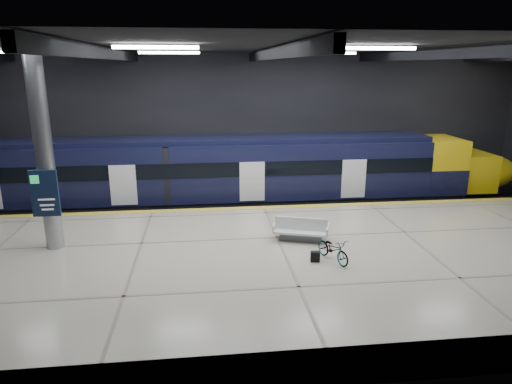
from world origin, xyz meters
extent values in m
plane|color=black|center=(0.00, 0.00, 0.00)|extent=(30.00, 30.00, 0.00)
cube|color=black|center=(0.00, 8.00, 4.00)|extent=(30.00, 0.10, 8.00)
cube|color=black|center=(0.00, -8.00, 4.00)|extent=(30.00, 0.10, 8.00)
cube|color=black|center=(0.00, 0.00, 8.00)|extent=(30.00, 16.00, 0.10)
cube|color=black|center=(-6.00, 0.00, 7.75)|extent=(0.25, 16.00, 0.40)
cube|color=black|center=(0.00, 0.00, 7.75)|extent=(0.25, 16.00, 0.40)
cube|color=black|center=(6.00, 0.00, 7.75)|extent=(0.25, 16.00, 0.40)
cube|color=white|center=(-4.00, -2.00, 7.88)|extent=(2.60, 0.18, 0.10)
cube|color=white|center=(3.00, -2.00, 7.88)|extent=(2.60, 0.18, 0.10)
cube|color=white|center=(-4.00, 4.00, 7.88)|extent=(2.60, 0.18, 0.10)
cube|color=white|center=(3.00, 4.00, 7.88)|extent=(2.60, 0.18, 0.10)
cube|color=white|center=(10.00, 4.00, 7.88)|extent=(2.60, 0.18, 0.10)
cube|color=beige|center=(0.00, -2.50, 0.55)|extent=(30.00, 11.00, 1.10)
cube|color=yellow|center=(0.00, 2.75, 1.11)|extent=(30.00, 0.40, 0.01)
cube|color=gray|center=(0.00, 4.78, 0.08)|extent=(30.00, 0.08, 0.16)
cube|color=gray|center=(0.00, 6.22, 0.08)|extent=(30.00, 0.08, 0.16)
cube|color=black|center=(-3.40, 5.50, 0.55)|extent=(24.00, 2.58, 0.80)
cube|color=black|center=(-3.40, 5.50, 2.33)|extent=(24.00, 2.80, 2.75)
cube|color=black|center=(-3.40, 5.50, 3.82)|extent=(24.00, 2.30, 0.24)
cube|color=black|center=(-3.40, 4.09, 2.60)|extent=(24.00, 0.04, 0.70)
cube|color=white|center=(-0.40, 4.08, 2.00)|extent=(1.20, 0.05, 1.90)
cube|color=yellow|center=(9.60, 5.50, 2.33)|extent=(2.00, 2.80, 2.75)
ellipsoid|color=yellow|center=(12.20, 5.50, 1.85)|extent=(3.60, 2.52, 1.90)
cube|color=black|center=(9.90, 5.50, 2.50)|extent=(1.60, 2.38, 0.80)
cube|color=#595B60|center=(0.82, -1.39, 1.25)|extent=(1.62, 0.95, 0.29)
cube|color=white|center=(0.82, -1.39, 1.47)|extent=(2.10, 1.39, 0.08)
cube|color=white|center=(0.82, -1.39, 1.74)|extent=(1.87, 0.68, 0.48)
cube|color=white|center=(-0.10, -1.09, 1.58)|extent=(0.31, 0.80, 0.29)
cube|color=white|center=(1.74, -1.70, 1.58)|extent=(0.31, 0.80, 0.29)
imported|color=#99999E|center=(1.49, -3.31, 1.50)|extent=(1.09, 1.63, 0.81)
cube|color=black|center=(0.89, -3.31, 1.28)|extent=(0.32, 0.22, 0.35)
cylinder|color=#9EA0A5|center=(-8.00, -1.00, 4.55)|extent=(0.60, 0.60, 6.90)
cube|color=#0F1B38|center=(-8.00, -1.42, 3.20)|extent=(0.90, 0.12, 1.60)
camera|label=1|loc=(-2.63, -16.87, 7.34)|focal=32.00mm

